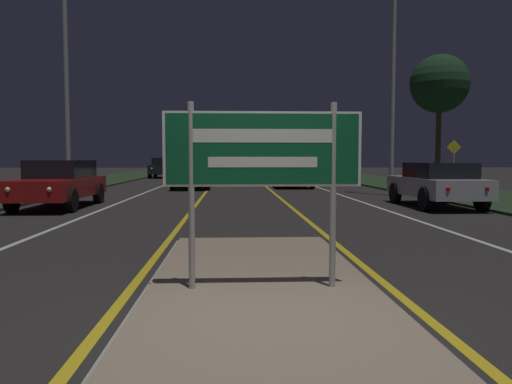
{
  "coord_description": "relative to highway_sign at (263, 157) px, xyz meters",
  "views": [
    {
      "loc": [
        -0.33,
        -4.3,
        1.52
      ],
      "look_at": [
        0.0,
        2.6,
        1.05
      ],
      "focal_mm": 35.0,
      "sensor_mm": 36.0,
      "label": 1
    }
  ],
  "objects": [
    {
      "name": "lane_line_white_left",
      "position": [
        -4.2,
        23.9,
        -1.53
      ],
      "size": [
        0.12,
        70.0,
        0.01
      ],
      "color": "silver",
      "rests_on": "ground_plane"
    },
    {
      "name": "car_approaching_0",
      "position": [
        -5.68,
        10.35,
        -0.76
      ],
      "size": [
        1.87,
        4.68,
        1.47
      ],
      "color": "maroon",
      "rests_on": "ground_plane"
    },
    {
      "name": "streetlight_right_near",
      "position": [
        6.19,
        14.72,
        4.46
      ],
      "size": [
        0.47,
        0.47,
        9.88
      ],
      "color": "#9E9E99",
      "rests_on": "ground_plane"
    },
    {
      "name": "roadside_palm_right",
      "position": [
        9.41,
        17.81,
        3.46
      ],
      "size": [
        2.72,
        2.72,
        6.3
      ],
      "color": "#4C3823",
      "rests_on": "verge_right"
    },
    {
      "name": "edge_line_white_right",
      "position": [
        7.2,
        23.9,
        -1.53
      ],
      "size": [
        0.1,
        70.0,
        0.01
      ],
      "color": "silver",
      "rests_on": "ground_plane"
    },
    {
      "name": "centre_line_yellow_right",
      "position": [
        1.51,
        23.9,
        -1.53
      ],
      "size": [
        0.12,
        70.0,
        0.01
      ],
      "color": "gold",
      "rests_on": "ground_plane"
    },
    {
      "name": "car_approaching_2",
      "position": [
        -5.78,
        34.53,
        -0.71
      ],
      "size": [
        1.87,
        4.56,
        1.58
      ],
      "color": "black",
      "rests_on": "ground_plane"
    },
    {
      "name": "highway_sign",
      "position": [
        0.0,
        0.0,
        0.0
      ],
      "size": [
        2.15,
        0.07,
        2.02
      ],
      "color": "#9E9E99",
      "rests_on": "median_island"
    },
    {
      "name": "edge_line_white_left",
      "position": [
        -7.2,
        23.9,
        -1.53
      ],
      "size": [
        0.1,
        70.0,
        0.01
      ],
      "color": "silver",
      "rests_on": "ground_plane"
    },
    {
      "name": "car_receding_0",
      "position": [
        6.06,
        9.89,
        -0.78
      ],
      "size": [
        1.88,
        4.35,
        1.39
      ],
      "color": "#B7B7BC",
      "rests_on": "ground_plane"
    },
    {
      "name": "verge_left",
      "position": [
        -9.5,
        18.9,
        -1.49
      ],
      "size": [
        5.0,
        100.0,
        0.08
      ],
      "color": "#23381E",
      "rests_on": "ground_plane"
    },
    {
      "name": "verge_right",
      "position": [
        9.5,
        18.9,
        -1.49
      ],
      "size": [
        5.0,
        100.0,
        0.08
      ],
      "color": "#23381E",
      "rests_on": "ground_plane"
    },
    {
      "name": "ground_plane",
      "position": [
        0.0,
        -1.1,
        -1.53
      ],
      "size": [
        160.0,
        160.0,
        0.0
      ],
      "primitive_type": "plane",
      "color": "#282623"
    },
    {
      "name": "streetlight_left_near",
      "position": [
        -6.57,
        14.0,
        4.91
      ],
      "size": [
        0.63,
        0.63,
        9.11
      ],
      "color": "#9E9E99",
      "rests_on": "ground_plane"
    },
    {
      "name": "car_receding_1",
      "position": [
        2.83,
        20.79,
        -0.73
      ],
      "size": [
        1.97,
        4.38,
        1.52
      ],
      "color": "maroon",
      "rests_on": "ground_plane"
    },
    {
      "name": "car_approaching_1",
      "position": [
        -2.32,
        20.03,
        -0.72
      ],
      "size": [
        1.9,
        4.67,
        1.54
      ],
      "color": "silver",
      "rests_on": "ground_plane"
    },
    {
      "name": "lane_line_white_right",
      "position": [
        4.2,
        23.9,
        -1.53
      ],
      "size": [
        0.12,
        70.0,
        0.01
      ],
      "color": "silver",
      "rests_on": "ground_plane"
    },
    {
      "name": "median_island",
      "position": [
        0.0,
        0.0,
        -1.49
      ],
      "size": [
        2.65,
        7.1,
        0.1
      ],
      "color": "#999993",
      "rests_on": "ground_plane"
    },
    {
      "name": "centre_line_yellow_left",
      "position": [
        -1.51,
        23.9,
        -1.53
      ],
      "size": [
        0.12,
        70.0,
        0.01
      ],
      "color": "gold",
      "rests_on": "ground_plane"
    },
    {
      "name": "warning_sign",
      "position": [
        8.97,
        15.12,
        -0.11
      ],
      "size": [
        0.6,
        0.06,
        2.21
      ],
      "color": "#9E9E99",
      "rests_on": "verge_right"
    }
  ]
}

